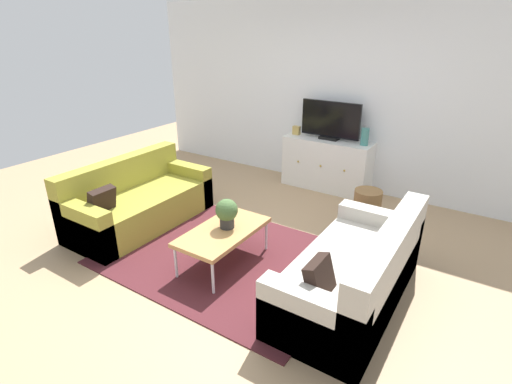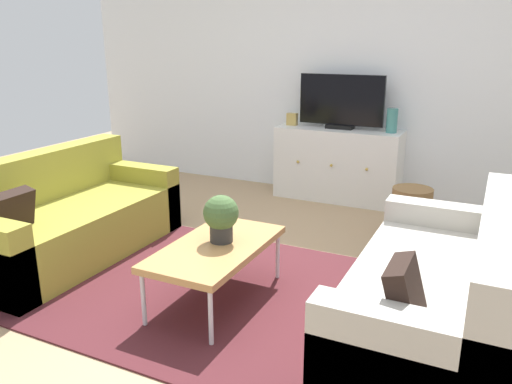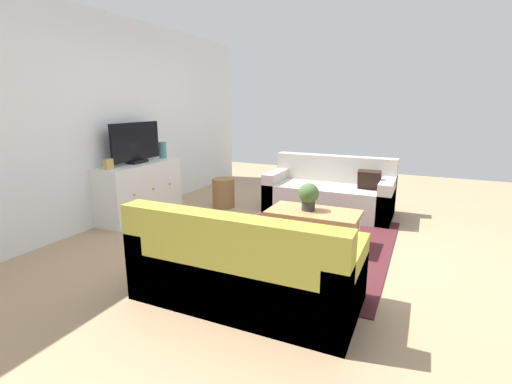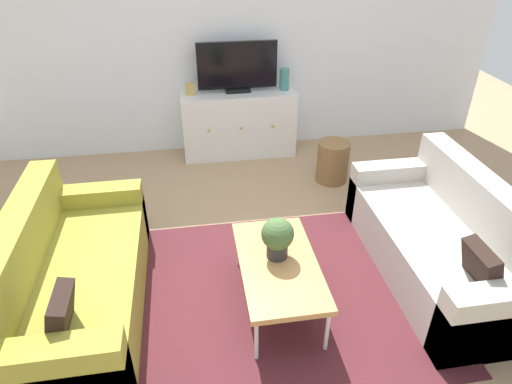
# 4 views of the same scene
# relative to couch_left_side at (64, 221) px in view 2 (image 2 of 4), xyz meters

# --- Properties ---
(ground_plane) EXTENTS (10.00, 10.00, 0.00)m
(ground_plane) POSITION_rel_couch_left_side_xyz_m (1.43, 0.10, -0.28)
(ground_plane) COLOR tan
(wall_back) EXTENTS (6.40, 0.12, 2.70)m
(wall_back) POSITION_rel_couch_left_side_xyz_m (1.43, 2.65, 1.07)
(wall_back) COLOR white
(wall_back) RESTS_ON ground_plane
(area_rug) EXTENTS (2.50, 1.90, 0.01)m
(area_rug) POSITION_rel_couch_left_side_xyz_m (1.43, -0.05, -0.27)
(area_rug) COLOR #4C1E23
(area_rug) RESTS_ON ground_plane
(couch_left_side) EXTENTS (0.84, 1.78, 0.81)m
(couch_left_side) POSITION_rel_couch_left_side_xyz_m (0.00, 0.00, 0.00)
(couch_left_side) COLOR olive
(couch_left_side) RESTS_ON ground_plane
(couch_right_side) EXTENTS (0.84, 1.78, 0.81)m
(couch_right_side) POSITION_rel_couch_left_side_xyz_m (2.87, 0.00, 0.00)
(couch_right_side) COLOR #B2ADA3
(couch_right_side) RESTS_ON ground_plane
(coffee_table) EXTENTS (0.54, 1.01, 0.40)m
(coffee_table) POSITION_rel_couch_left_side_xyz_m (1.48, -0.14, 0.09)
(coffee_table) COLOR #B7844C
(coffee_table) RESTS_ON ground_plane
(potted_plant) EXTENTS (0.23, 0.23, 0.31)m
(potted_plant) POSITION_rel_couch_left_side_xyz_m (1.49, -0.08, 0.30)
(potted_plant) COLOR #2D2D2D
(potted_plant) RESTS_ON coffee_table
(tv_console) EXTENTS (1.31, 0.47, 0.76)m
(tv_console) POSITION_rel_couch_left_side_xyz_m (1.52, 2.37, 0.11)
(tv_console) COLOR white
(tv_console) RESTS_ON ground_plane
(flat_screen_tv) EXTENTS (0.89, 0.16, 0.56)m
(flat_screen_tv) POSITION_rel_couch_left_side_xyz_m (1.52, 2.39, 0.76)
(flat_screen_tv) COLOR black
(flat_screen_tv) RESTS_ON tv_console
(glass_vase) EXTENTS (0.11, 0.11, 0.24)m
(glass_vase) POSITION_rel_couch_left_side_xyz_m (2.05, 2.37, 0.61)
(glass_vase) COLOR teal
(glass_vase) RESTS_ON tv_console
(mantel_clock) EXTENTS (0.11, 0.07, 0.13)m
(mantel_clock) POSITION_rel_couch_left_side_xyz_m (0.98, 2.37, 0.55)
(mantel_clock) COLOR tan
(mantel_clock) RESTS_ON tv_console
(wicker_basket) EXTENTS (0.34, 0.34, 0.45)m
(wicker_basket) POSITION_rel_couch_left_side_xyz_m (2.43, 1.56, -0.05)
(wicker_basket) COLOR olive
(wicker_basket) RESTS_ON ground_plane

